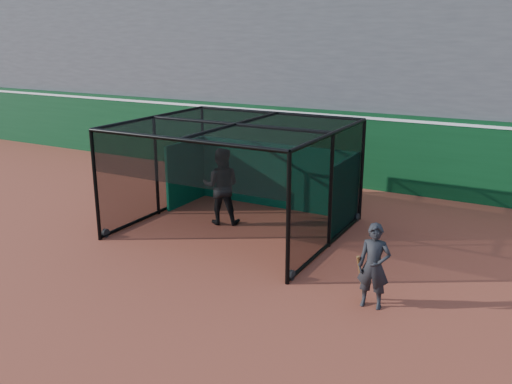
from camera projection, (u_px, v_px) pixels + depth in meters
The scene contains 6 objects.
ground at pixel (172, 271), 11.70m from camera, with size 120.00×120.00×0.00m, color brown.
outfield_wall at pixel (322, 145), 18.50m from camera, with size 50.00×0.50×2.50m.
grandstand at pixel (362, 46), 20.78m from camera, with size 50.00×7.85×8.95m.
batting_cage at pixel (236, 178), 13.85m from camera, with size 5.25×4.71×2.76m.
batter at pixel (221, 186), 14.40m from camera, with size 1.00×0.78×2.06m, color black.
on_deck_player at pixel (374, 266), 9.95m from camera, with size 0.64×0.45×1.63m.
Camera 1 is at (6.76, -8.56, 4.91)m, focal length 38.00 mm.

